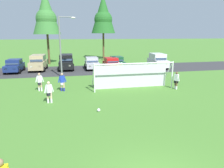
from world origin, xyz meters
The scene contains 18 objects.
ground_plane centered at (0.00, 15.00, 0.00)m, with size 400.00×400.00×0.00m, color #477A2D.
parking_lot_strip centered at (0.00, 24.13, 0.00)m, with size 52.00×8.40×0.01m, color #333335.
soccer_ball centered at (-0.88, 7.49, 0.11)m, with size 0.22×0.22×0.22m.
soccer_goal centered at (3.12, 12.93, 1.29)m, with size 7.44×1.95×2.57m.
player_striker_near centered at (6.98, 11.69, 0.82)m, with size 0.39×0.72×1.64m.
player_midfield_center centered at (-3.29, 13.19, 0.82)m, with size 0.75×0.32×1.64m.
player_defender_far centered at (-4.17, 10.02, 0.82)m, with size 0.70×0.41×1.64m.
player_winger_left centered at (-5.26, 13.64, 0.82)m, with size 0.74×0.35×1.64m.
parked_car_slot_left centered at (-9.74, 24.28, 0.88)m, with size 2.11×4.24×1.72m.
parked_car_slot_center_left centered at (-6.80, 25.19, 1.11)m, with size 2.26×4.66×2.16m.
parked_car_slot_center centered at (-2.94, 25.06, 1.11)m, with size 2.24×4.65×2.16m.
parked_car_slot_center_right centered at (0.69, 24.61, 0.88)m, with size 2.08×4.22×1.72m.
parked_car_slot_right centered at (3.37, 23.57, 0.88)m, with size 2.13×4.25×1.72m.
parked_car_slot_far_right centered at (4.49, 24.88, 0.88)m, with size 2.12×4.24×1.72m.
parked_car_slot_end centered at (10.50, 23.61, 1.11)m, with size 2.41×4.73×2.16m.
tree_left_edge centered at (-5.83, 31.46, 8.18)m, with size 4.46×4.46×11.89m.
tree_mid_left centered at (4.35, 35.76, 8.50)m, with size 4.64×4.64×12.36m.
street_lamp centered at (-3.30, 19.51, 3.61)m, with size 2.00×0.32×6.96m.
Camera 1 is at (-2.70, -5.17, 4.97)m, focal length 33.03 mm.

